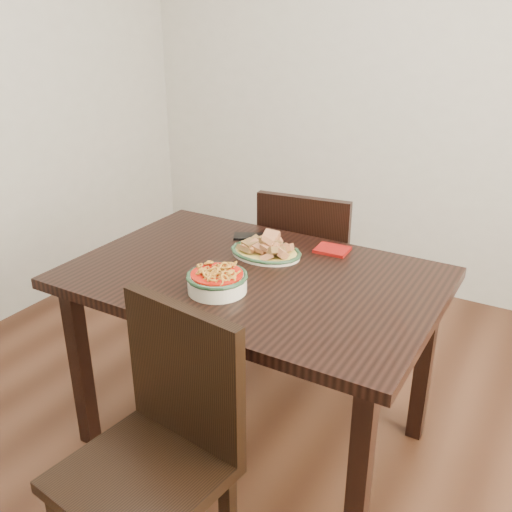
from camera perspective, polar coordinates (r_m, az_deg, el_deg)
The scene contains 9 objects.
floor at distance 2.44m, azimuth -0.48°, elevation -18.46°, with size 3.50×3.50×0.00m, color #371D11.
wall_back at distance 3.45m, azimuth 15.21°, elevation 17.23°, with size 3.50×0.10×2.60m, color beige.
dining_table at distance 2.11m, azimuth -0.28°, elevation -3.87°, with size 1.32×0.88×0.75m.
chair_far at distance 2.70m, azimuth 5.24°, elevation -1.38°, with size 0.47×0.47×0.89m.
chair_near at distance 1.73m, azimuth -9.49°, elevation -17.77°, with size 0.47×0.47×0.89m.
fish_plate at distance 2.20m, azimuth 1.00°, elevation 1.15°, with size 0.28×0.22×0.11m.
noodle_bowl at distance 1.93m, azimuth -3.91°, elevation -2.34°, with size 0.21×0.21×0.08m.
smartphone at distance 2.39m, azimuth -0.59°, elevation 1.97°, with size 0.14×0.07×0.01m, color black.
napkin at distance 2.27m, azimuth 7.63°, elevation 0.63°, with size 0.13×0.11×0.01m, color maroon.
Camera 1 is at (0.93, -1.56, 1.63)m, focal length 40.00 mm.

